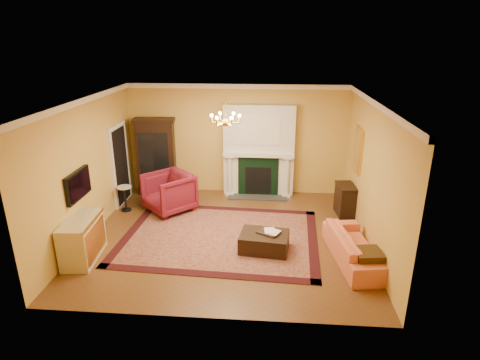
# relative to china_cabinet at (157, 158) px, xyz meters

# --- Properties ---
(floor) EXTENTS (6.00, 5.50, 0.02)m
(floor) POSITION_rel_china_cabinet_xyz_m (2.21, -2.49, -1.02)
(floor) COLOR brown
(floor) RESTS_ON ground
(ceiling) EXTENTS (6.00, 5.50, 0.02)m
(ceiling) POSITION_rel_china_cabinet_xyz_m (2.21, -2.49, 2.00)
(ceiling) COLOR silver
(ceiling) RESTS_ON wall_back
(wall_back) EXTENTS (6.00, 0.02, 3.00)m
(wall_back) POSITION_rel_china_cabinet_xyz_m (2.21, 0.27, 0.49)
(wall_back) COLOR gold
(wall_back) RESTS_ON floor
(wall_front) EXTENTS (6.00, 0.02, 3.00)m
(wall_front) POSITION_rel_china_cabinet_xyz_m (2.21, -5.25, 0.49)
(wall_front) COLOR gold
(wall_front) RESTS_ON floor
(wall_left) EXTENTS (0.02, 5.50, 3.00)m
(wall_left) POSITION_rel_china_cabinet_xyz_m (-0.80, -2.49, 0.49)
(wall_left) COLOR gold
(wall_left) RESTS_ON floor
(wall_right) EXTENTS (0.02, 5.50, 3.00)m
(wall_right) POSITION_rel_china_cabinet_xyz_m (5.22, -2.49, 0.49)
(wall_right) COLOR gold
(wall_right) RESTS_ON floor
(fireplace) EXTENTS (1.90, 0.70, 2.50)m
(fireplace) POSITION_rel_china_cabinet_xyz_m (2.81, 0.08, 0.19)
(fireplace) COLOR silver
(fireplace) RESTS_ON wall_back
(crown_molding) EXTENTS (6.00, 5.50, 0.12)m
(crown_molding) POSITION_rel_china_cabinet_xyz_m (2.21, -1.53, 1.93)
(crown_molding) COLOR white
(crown_molding) RESTS_ON ceiling
(doorway) EXTENTS (0.08, 1.05, 2.10)m
(doorway) POSITION_rel_china_cabinet_xyz_m (-0.74, -0.79, 0.04)
(doorway) COLOR silver
(doorway) RESTS_ON wall_left
(tv_panel) EXTENTS (0.09, 0.95, 0.58)m
(tv_panel) POSITION_rel_china_cabinet_xyz_m (-0.73, -3.09, 0.34)
(tv_panel) COLOR black
(tv_panel) RESTS_ON wall_left
(gilt_mirror) EXTENTS (0.06, 0.76, 1.05)m
(gilt_mirror) POSITION_rel_china_cabinet_xyz_m (5.18, -1.09, 0.64)
(gilt_mirror) COLOR gold
(gilt_mirror) RESTS_ON wall_right
(chandelier) EXTENTS (0.63, 0.55, 0.53)m
(chandelier) POSITION_rel_china_cabinet_xyz_m (2.21, -2.49, 1.60)
(chandelier) COLOR gold
(chandelier) RESTS_ON ceiling
(oriental_rug) EXTENTS (4.41, 3.40, 0.02)m
(oriental_rug) POSITION_rel_china_cabinet_xyz_m (2.07, -2.54, -1.00)
(oriental_rug) COLOR #4B1018
(oriental_rug) RESTS_ON floor
(china_cabinet) EXTENTS (1.05, 0.56, 2.01)m
(china_cabinet) POSITION_rel_china_cabinet_xyz_m (0.00, 0.00, 0.00)
(china_cabinet) COLOR black
(china_cabinet) RESTS_ON floor
(wingback_armchair) EXTENTS (1.43, 1.43, 1.07)m
(wingback_armchair) POSITION_rel_china_cabinet_xyz_m (0.62, -1.23, -0.47)
(wingback_armchair) COLOR maroon
(wingback_armchair) RESTS_ON floor
(pedestal_table) EXTENTS (0.36, 0.36, 0.65)m
(pedestal_table) POSITION_rel_china_cabinet_xyz_m (-0.49, -1.32, -0.63)
(pedestal_table) COLOR black
(pedestal_table) RESTS_ON floor
(commode) EXTENTS (0.63, 1.19, 0.85)m
(commode) POSITION_rel_china_cabinet_xyz_m (-0.52, -3.65, -0.58)
(commode) COLOR beige
(commode) RESTS_ON floor
(coral_sofa) EXTENTS (0.87, 2.04, 0.77)m
(coral_sofa) POSITION_rel_china_cabinet_xyz_m (4.83, -3.30, -0.62)
(coral_sofa) COLOR #DA6745
(coral_sofa) RESTS_ON floor
(end_table) EXTENTS (0.49, 0.49, 0.51)m
(end_table) POSITION_rel_china_cabinet_xyz_m (4.93, -3.88, -0.75)
(end_table) COLOR #3D2610
(end_table) RESTS_ON floor
(console_table) EXTENTS (0.45, 0.70, 0.74)m
(console_table) POSITION_rel_china_cabinet_xyz_m (4.99, -1.12, -0.64)
(console_table) COLOR black
(console_table) RESTS_ON floor
(leather_ottoman) EXTENTS (1.06, 0.82, 0.36)m
(leather_ottoman) POSITION_rel_china_cabinet_xyz_m (3.05, -3.05, -0.81)
(leather_ottoman) COLOR black
(leather_ottoman) RESTS_ON oriental_rug
(ottoman_tray) EXTENTS (0.53, 0.49, 0.03)m
(ottoman_tray) POSITION_rel_china_cabinet_xyz_m (3.13, -3.00, -0.61)
(ottoman_tray) COLOR black
(ottoman_tray) RESTS_ON leather_ottoman
(book_a) EXTENTS (0.21, 0.05, 0.28)m
(book_a) POSITION_rel_china_cabinet_xyz_m (3.05, -3.00, -0.46)
(book_a) COLOR gray
(book_a) RESTS_ON ottoman_tray
(book_b) EXTENTS (0.19, 0.11, 0.28)m
(book_b) POSITION_rel_china_cabinet_xyz_m (3.15, -3.01, -0.46)
(book_b) COLOR gray
(book_b) RESTS_ON ottoman_tray
(topiary_left) EXTENTS (0.16, 0.16, 0.42)m
(topiary_left) POSITION_rel_china_cabinet_xyz_m (2.12, 0.04, 0.46)
(topiary_left) COLOR gray
(topiary_left) RESTS_ON fireplace
(topiary_right) EXTENTS (0.17, 0.17, 0.45)m
(topiary_right) POSITION_rel_china_cabinet_xyz_m (3.43, 0.04, 0.47)
(topiary_right) COLOR gray
(topiary_right) RESTS_ON fireplace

